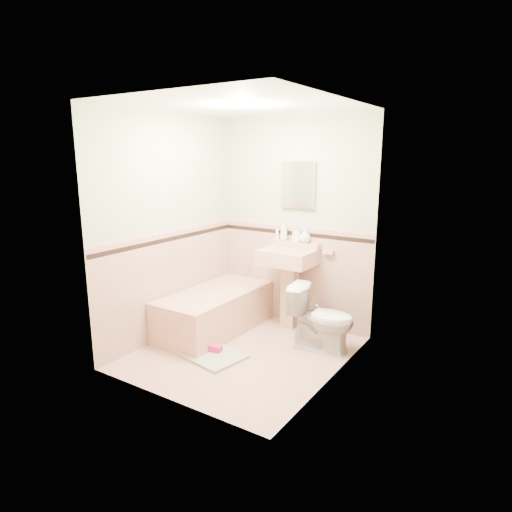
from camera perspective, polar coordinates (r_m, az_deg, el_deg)
The scene contains 32 objects.
floor at distance 4.78m, azimuth -1.67°, elevation -12.35°, with size 2.20×2.20×0.00m, color tan.
ceiling at distance 4.35m, azimuth -1.90°, elevation 19.01°, with size 2.20×2.20×0.00m, color white.
wall_back at distance 5.32m, azimuth 5.00°, elevation 4.35°, with size 2.50×2.50×0.00m, color beige.
wall_front at distance 3.56m, azimuth -11.89°, elevation -0.16°, with size 2.50×2.50×0.00m, color beige.
wall_left at distance 5.02m, azimuth -11.22°, elevation 3.63°, with size 2.50×2.50×0.00m, color beige.
wall_right at distance 3.92m, azimuth 10.34°, elevation 1.10°, with size 2.50×2.50×0.00m, color beige.
wainscot_back at distance 5.45m, azimuth 4.80°, elevation -2.45°, with size 2.00×2.00×0.00m, color tan.
wainscot_front at distance 3.77m, azimuth -11.30°, elevation -9.80°, with size 2.00×2.00×0.00m, color tan.
wainscot_left at distance 5.16m, azimuth -10.81°, elevation -3.52°, with size 2.20×2.20×0.00m, color tan.
wainscot_right at distance 4.11m, azimuth 9.82°, elevation -7.80°, with size 2.20×2.20×0.00m, color tan.
accent_back at distance 5.33m, azimuth 4.88°, elevation 2.94°, with size 2.00×2.00×0.00m, color black.
accent_front at distance 3.61m, azimuth -11.59°, elevation -2.12°, with size 2.00×2.00×0.00m, color black.
accent_left at distance 5.03m, azimuth -11.01°, elevation 2.16°, with size 2.20×2.20×0.00m, color black.
accent_right at distance 3.96m, azimuth 10.02°, elevation -0.71°, with size 2.20×2.20×0.00m, color black.
cap_back at distance 5.31m, azimuth 4.90°, elevation 4.00°, with size 2.00×2.00×0.00m, color tan.
cap_front at distance 3.58m, azimuth -11.66°, elevation -0.57°, with size 2.00×2.00×0.00m, color tan.
cap_left at distance 5.01m, azimuth -11.06°, elevation 3.28°, with size 2.20×2.20×0.00m, color tan.
cap_right at distance 3.93m, azimuth 10.08°, elevation 0.70°, with size 2.20×2.20×0.00m, color tan.
bathtub at distance 5.28m, azimuth -5.31°, elevation -7.22°, with size 0.70×1.50×0.45m, color tan.
tub_faucet at distance 5.72m, azimuth -0.94°, elevation -1.34°, with size 0.04×0.04×0.12m, color silver.
sink at distance 5.26m, azimuth 4.08°, elevation -4.30°, with size 0.62×0.51×0.97m, color tan, non-canonical shape.
sink_faucet at distance 5.26m, azimuth 4.90°, elevation 0.94°, with size 0.02×0.02×0.10m, color silver.
medicine_cabinet at distance 5.22m, azimuth 5.43°, elevation 9.14°, with size 0.43×0.04×0.54m, color white.
soap_dish at distance 5.14m, azimuth 9.35°, elevation 0.52°, with size 0.12×0.07×0.04m, color tan.
soap_bottle_left at distance 5.34m, azimuth 3.63°, elevation 3.30°, with size 0.09×0.09×0.23m, color #B2B2B2.
soap_bottle_mid at distance 5.26m, azimuth 5.28°, elevation 2.90°, with size 0.09×0.09×0.19m, color #B2B2B2.
soap_bottle_right at distance 5.21m, azimuth 6.33°, elevation 2.68°, with size 0.13×0.13×0.17m, color #B2B2B2.
tube at distance 5.39m, azimuth 2.76°, elevation 2.81°, with size 0.04×0.04×0.12m, color white.
toilet at distance 4.78m, azimuth 8.49°, elevation -7.96°, with size 0.39×0.68×0.70m, color white.
bucket at distance 5.27m, azimuth 7.41°, elevation -8.58°, with size 0.23×0.23×0.23m, color navy, non-canonical shape.
bath_mat at distance 4.74m, azimuth -6.09°, elevation -12.45°, with size 0.72×0.48×0.03m, color gray.
shoe at distance 4.74m, azimuth -5.46°, elevation -11.78°, with size 0.17×0.08×0.07m, color #BF1E59.
Camera 1 is at (2.46, -3.55, 2.04)m, focal length 30.94 mm.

